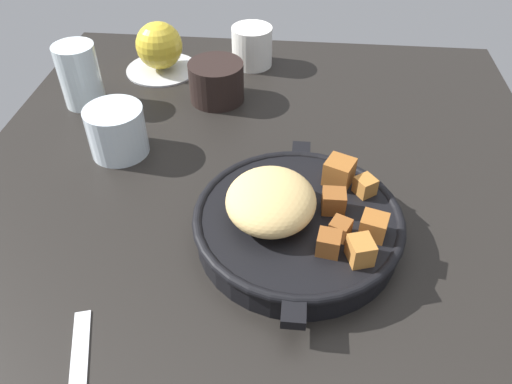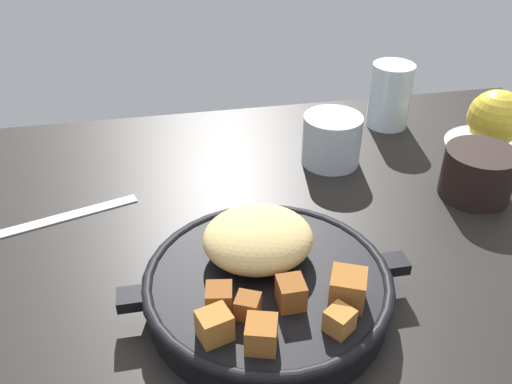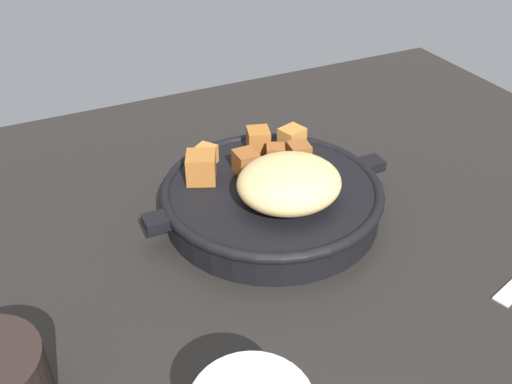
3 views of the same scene
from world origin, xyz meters
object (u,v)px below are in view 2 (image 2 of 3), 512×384
water_glass_tall (390,95)px  water_glass_short (332,140)px  red_apple (496,118)px  coffee_mug_dark (478,174)px  cast_iron_skillet (267,281)px  butter_knife (56,219)px

water_glass_tall → water_glass_short: size_ratio=1.23×
red_apple → coffee_mug_dark: red_apple is taller
red_apple → water_glass_short: size_ratio=1.00×
cast_iron_skillet → water_glass_short: 29.28cm
cast_iron_skillet → water_glass_short: bearing=60.3°
coffee_mug_dark → butter_knife: bearing=175.2°
butter_knife → water_glass_short: water_glass_short is taller
water_glass_tall → water_glass_short: water_glass_tall is taller
butter_knife → coffee_mug_dark: 52.52cm
cast_iron_skillet → red_apple: size_ratio=3.52×
red_apple → water_glass_short: 24.60cm
cast_iron_skillet → water_glass_short: cast_iron_skillet is taller
cast_iron_skillet → water_glass_tall: 44.14cm
coffee_mug_dark → water_glass_short: 19.41cm
butter_knife → water_glass_tall: bearing=2.1°
cast_iron_skillet → coffee_mug_dark: cast_iron_skillet is taller
butter_knife → water_glass_tall: (48.97, 16.71, 4.80)cm
red_apple → cast_iron_skillet: bearing=-147.1°
cast_iron_skillet → butter_knife: (-22.15, 18.28, -2.69)cm
cast_iron_skillet → butter_knife: size_ratio=1.43×
red_apple → water_glass_tall: size_ratio=0.81×
water_glass_short → red_apple: bearing=-0.2°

